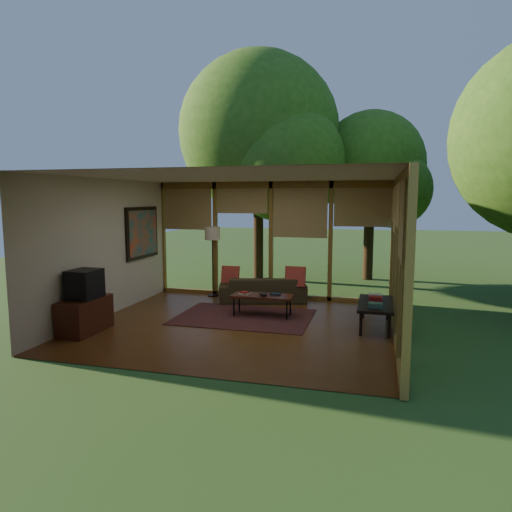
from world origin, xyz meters
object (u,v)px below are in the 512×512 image
(television, at_px, (84,284))
(side_console, at_px, (376,305))
(floor_lamp, at_px, (212,237))
(media_cabinet, at_px, (85,315))
(coffee_table, at_px, (262,297))
(sofa, at_px, (263,289))

(television, bearing_deg, side_console, 18.40)
(television, bearing_deg, floor_lamp, 72.07)
(floor_lamp, bearing_deg, television, -107.93)
(floor_lamp, distance_m, side_console, 4.27)
(television, relative_size, side_console, 0.39)
(floor_lamp, bearing_deg, side_console, -25.11)
(media_cabinet, relative_size, floor_lamp, 0.61)
(side_console, bearing_deg, floor_lamp, 154.89)
(media_cabinet, height_order, coffee_table, media_cabinet)
(sofa, bearing_deg, coffee_table, 87.19)
(media_cabinet, xyz_separation_m, coffee_table, (2.71, 1.85, 0.09))
(sofa, xyz_separation_m, television, (-2.38, -3.12, 0.57))
(floor_lamp, bearing_deg, coffee_table, -43.62)
(sofa, xyz_separation_m, media_cabinet, (-2.40, -3.12, 0.02))
(media_cabinet, bearing_deg, coffee_table, 34.42)
(media_cabinet, distance_m, floor_lamp, 3.72)
(media_cabinet, height_order, floor_lamp, floor_lamp)
(sofa, relative_size, side_console, 1.39)
(coffee_table, bearing_deg, side_console, -6.37)
(sofa, xyz_separation_m, coffee_table, (0.31, -1.27, 0.11))
(floor_lamp, relative_size, side_console, 1.18)
(floor_lamp, bearing_deg, sofa, -10.98)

